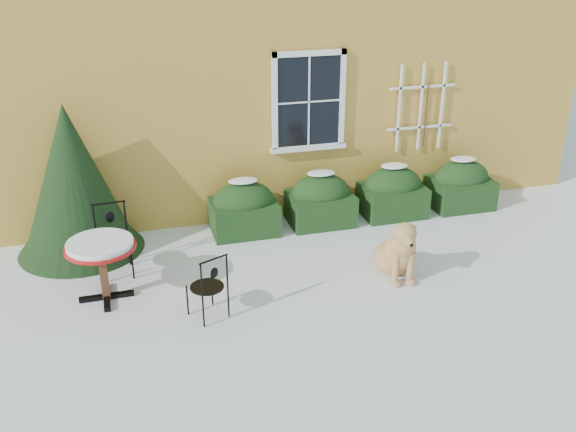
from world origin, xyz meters
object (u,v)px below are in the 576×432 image
object	(u,v)px
bistro_table	(101,251)
evergreen_shrub	(75,194)
patio_chair_near	(209,286)
patio_chair_far	(113,240)
dog	(398,252)

from	to	relation	value
bistro_table	evergreen_shrub	bearing A→B (deg)	101.47
evergreen_shrub	patio_chair_near	bearing A→B (deg)	-56.81
patio_chair_far	dog	xyz separation A→B (m)	(3.83, -1.19, -0.14)
patio_chair_near	patio_chair_far	world-z (taller)	patio_chair_far
evergreen_shrub	bistro_table	distance (m)	1.65
evergreen_shrub	patio_chair_far	bearing A→B (deg)	-61.77
evergreen_shrub	bistro_table	world-z (taller)	evergreen_shrub
evergreen_shrub	patio_chair_far	distance (m)	1.09
evergreen_shrub	dog	world-z (taller)	evergreen_shrub
patio_chair_far	dog	world-z (taller)	patio_chair_far
patio_chair_near	bistro_table	bearing A→B (deg)	-56.83
dog	patio_chair_near	bearing A→B (deg)	-167.64
patio_chair_near	dog	distance (m)	2.75
patio_chair_near	dog	xyz separation A→B (m)	(2.73, 0.33, -0.07)
patio_chair_near	patio_chair_far	size ratio (longest dim) A/B	0.87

